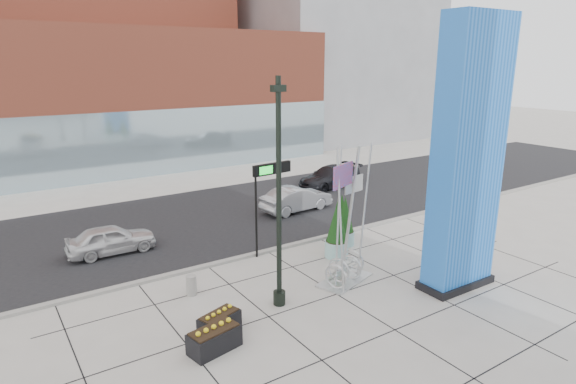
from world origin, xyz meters
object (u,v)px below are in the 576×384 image
lamp_post (279,217)px  car_silver_mid (297,199)px  public_art_sculpture (346,247)px  overhead_street_sign (270,177)px  concrete_bollard (191,285)px  car_white_west (111,240)px  blue_pylon (467,163)px

lamp_post → car_silver_mid: 11.59m
public_art_sculpture → overhead_street_sign: size_ratio=1.31×
public_art_sculpture → car_silver_mid: 9.53m
concrete_bollard → lamp_post: bearing=-46.1°
lamp_post → car_white_west: bearing=114.7°
overhead_street_sign → car_silver_mid: bearing=40.2°
car_white_west → lamp_post: bearing=-154.2°
concrete_bollard → car_silver_mid: (9.25, 6.50, 0.34)m
blue_pylon → concrete_bollard: bearing=151.7°
blue_pylon → public_art_sculpture: blue_pylon is taller
blue_pylon → concrete_bollard: (-8.93, 4.96, -4.52)m
concrete_bollard → car_white_west: (-1.45, 5.82, 0.28)m
lamp_post → car_silver_mid: lamp_post is taller
overhead_street_sign → car_white_west: (-6.02, 4.02, -2.93)m
lamp_post → blue_pylon: bearing=-20.9°
overhead_street_sign → concrete_bollard: bearing=-163.5°
concrete_bollard → car_white_west: size_ratio=0.20×
concrete_bollard → car_silver_mid: bearing=35.1°
overhead_street_sign → car_silver_mid: (4.68, 4.70, -2.87)m
overhead_street_sign → car_white_west: overhead_street_sign is taller
public_art_sculpture → car_white_west: size_ratio=1.41×
car_silver_mid → public_art_sculpture: bearing=153.0°
concrete_bollard → overhead_street_sign: 5.87m
car_white_west → overhead_street_sign: bearing=-122.6°
car_silver_mid → lamp_post: bearing=138.1°
concrete_bollard → public_art_sculpture: bearing=-22.1°
blue_pylon → car_white_west: (-10.38, 10.78, -4.24)m
car_white_west → car_silver_mid: 10.72m
blue_pylon → car_silver_mid: blue_pylon is taller
blue_pylon → overhead_street_sign: bearing=123.6°
lamp_post → public_art_sculpture: size_ratio=1.47×
concrete_bollard → overhead_street_sign: overhead_street_sign is taller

